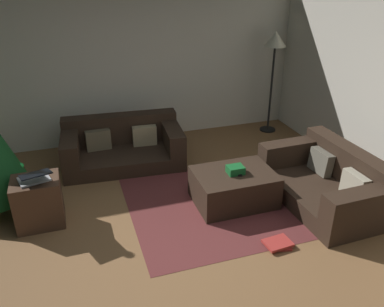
{
  "coord_description": "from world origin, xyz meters",
  "views": [
    {
      "loc": [
        -0.74,
        -3.17,
        2.75
      ],
      "look_at": [
        0.54,
        0.71,
        0.75
      ],
      "focal_mm": 36.81,
      "sensor_mm": 36.0,
      "label": 1
    }
  ],
  "objects_px": {
    "couch_left": "(123,146)",
    "ottoman": "(234,187)",
    "tv_remote": "(240,173)",
    "gift_box": "(235,170)",
    "corner_lamp": "(275,47)",
    "couch_right": "(330,182)",
    "book_stack": "(279,244)",
    "side_table": "(39,202)",
    "laptop": "(34,177)"
  },
  "relations": [
    {
      "from": "couch_left",
      "to": "ottoman",
      "type": "height_order",
      "value": "couch_left"
    },
    {
      "from": "ottoman",
      "to": "tv_remote",
      "type": "height_order",
      "value": "tv_remote"
    },
    {
      "from": "ottoman",
      "to": "gift_box",
      "type": "bearing_deg",
      "value": -76.98
    },
    {
      "from": "couch_left",
      "to": "corner_lamp",
      "type": "distance_m",
      "value": 2.98
    },
    {
      "from": "corner_lamp",
      "to": "couch_left",
      "type": "bearing_deg",
      "value": -171.01
    },
    {
      "from": "couch_right",
      "to": "gift_box",
      "type": "xyz_separation_m",
      "value": [
        -1.16,
        0.32,
        0.2
      ]
    },
    {
      "from": "ottoman",
      "to": "book_stack",
      "type": "xyz_separation_m",
      "value": [
        0.11,
        -0.96,
        -0.18
      ]
    },
    {
      "from": "couch_right",
      "to": "ottoman",
      "type": "height_order",
      "value": "couch_right"
    },
    {
      "from": "couch_right",
      "to": "gift_box",
      "type": "distance_m",
      "value": 1.22
    },
    {
      "from": "couch_left",
      "to": "corner_lamp",
      "type": "relative_size",
      "value": 1.03
    },
    {
      "from": "book_stack",
      "to": "corner_lamp",
      "type": "distance_m",
      "value": 3.58
    },
    {
      "from": "gift_box",
      "to": "corner_lamp",
      "type": "distance_m",
      "value": 2.72
    },
    {
      "from": "side_table",
      "to": "laptop",
      "type": "xyz_separation_m",
      "value": [
        0.01,
        -0.05,
        0.35
      ]
    },
    {
      "from": "couch_left",
      "to": "laptop",
      "type": "height_order",
      "value": "laptop"
    },
    {
      "from": "side_table",
      "to": "laptop",
      "type": "relative_size",
      "value": 1.23
    },
    {
      "from": "ottoman",
      "to": "book_stack",
      "type": "bearing_deg",
      "value": -83.22
    },
    {
      "from": "ottoman",
      "to": "book_stack",
      "type": "relative_size",
      "value": 3.13
    },
    {
      "from": "ottoman",
      "to": "corner_lamp",
      "type": "xyz_separation_m",
      "value": [
        1.55,
        1.99,
        1.27
      ]
    },
    {
      "from": "gift_box",
      "to": "couch_left",
      "type": "bearing_deg",
      "value": 125.88
    },
    {
      "from": "side_table",
      "to": "book_stack",
      "type": "bearing_deg",
      "value": -27.12
    },
    {
      "from": "corner_lamp",
      "to": "tv_remote",
      "type": "bearing_deg",
      "value": -126.29
    },
    {
      "from": "gift_box",
      "to": "book_stack",
      "type": "relative_size",
      "value": 0.63
    },
    {
      "from": "couch_right",
      "to": "side_table",
      "type": "xyz_separation_m",
      "value": [
        -3.46,
        0.62,
        0.03
      ]
    },
    {
      "from": "gift_box",
      "to": "book_stack",
      "type": "xyz_separation_m",
      "value": [
        0.11,
        -0.94,
        -0.43
      ]
    },
    {
      "from": "gift_box",
      "to": "side_table",
      "type": "bearing_deg",
      "value": 172.69
    },
    {
      "from": "couch_right",
      "to": "corner_lamp",
      "type": "distance_m",
      "value": 2.65
    },
    {
      "from": "laptop",
      "to": "book_stack",
      "type": "relative_size",
      "value": 1.49
    },
    {
      "from": "couch_right",
      "to": "tv_remote",
      "type": "distance_m",
      "value": 1.16
    },
    {
      "from": "couch_left",
      "to": "ottoman",
      "type": "xyz_separation_m",
      "value": [
        1.14,
        -1.56,
        -0.05
      ]
    },
    {
      "from": "couch_left",
      "to": "book_stack",
      "type": "distance_m",
      "value": 2.82
    },
    {
      "from": "tv_remote",
      "to": "corner_lamp",
      "type": "height_order",
      "value": "corner_lamp"
    },
    {
      "from": "ottoman",
      "to": "tv_remote",
      "type": "bearing_deg",
      "value": -32.38
    },
    {
      "from": "laptop",
      "to": "ottoman",
      "type": "bearing_deg",
      "value": -5.65
    },
    {
      "from": "couch_right",
      "to": "ottoman",
      "type": "relative_size",
      "value": 1.69
    },
    {
      "from": "ottoman",
      "to": "side_table",
      "type": "height_order",
      "value": "side_table"
    },
    {
      "from": "laptop",
      "to": "book_stack",
      "type": "bearing_deg",
      "value": -26.22
    },
    {
      "from": "couch_right",
      "to": "laptop",
      "type": "relative_size",
      "value": 3.54
    },
    {
      "from": "tv_remote",
      "to": "laptop",
      "type": "bearing_deg",
      "value": -159.07
    },
    {
      "from": "ottoman",
      "to": "laptop",
      "type": "bearing_deg",
      "value": 174.35
    },
    {
      "from": "couch_left",
      "to": "corner_lamp",
      "type": "xyz_separation_m",
      "value": [
        2.68,
        0.42,
        1.22
      ]
    },
    {
      "from": "tv_remote",
      "to": "laptop",
      "type": "height_order",
      "value": "laptop"
    },
    {
      "from": "ottoman",
      "to": "laptop",
      "type": "xyz_separation_m",
      "value": [
        -2.29,
        0.23,
        0.42
      ]
    },
    {
      "from": "tv_remote",
      "to": "side_table",
      "type": "relative_size",
      "value": 0.28
    },
    {
      "from": "couch_left",
      "to": "book_stack",
      "type": "bearing_deg",
      "value": 120.76
    },
    {
      "from": "gift_box",
      "to": "side_table",
      "type": "height_order",
      "value": "side_table"
    },
    {
      "from": "gift_box",
      "to": "tv_remote",
      "type": "bearing_deg",
      "value": -22.84
    },
    {
      "from": "couch_right",
      "to": "corner_lamp",
      "type": "xyz_separation_m",
      "value": [
        0.38,
        2.32,
        1.22
      ]
    },
    {
      "from": "tv_remote",
      "to": "laptop",
      "type": "xyz_separation_m",
      "value": [
        -2.35,
        0.26,
        0.21
      ]
    },
    {
      "from": "gift_box",
      "to": "corner_lamp",
      "type": "height_order",
      "value": "corner_lamp"
    },
    {
      "from": "book_stack",
      "to": "side_table",
      "type": "bearing_deg",
      "value": 152.88
    }
  ]
}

